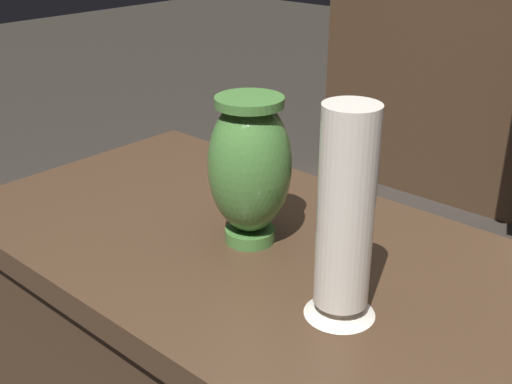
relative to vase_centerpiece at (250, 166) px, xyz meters
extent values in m
cube|color=#422D1E|center=(0.03, 0.00, -0.17)|extent=(1.20, 0.64, 0.05)
cylinder|color=#477A38|center=(0.00, 0.00, -0.13)|extent=(0.09, 0.09, 0.02)
ellipsoid|color=#477A38|center=(0.00, 0.00, 0.00)|extent=(0.15, 0.15, 0.24)
cylinder|color=#477A38|center=(0.00, 0.00, 0.12)|extent=(0.12, 0.12, 0.02)
cone|color=silver|center=(0.25, -0.08, -0.13)|extent=(0.11, 0.11, 0.02)
cylinder|color=silver|center=(0.25, -0.08, 0.03)|extent=(0.08, 0.08, 0.30)
camera|label=1|loc=(0.70, -0.76, 0.42)|focal=45.38mm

